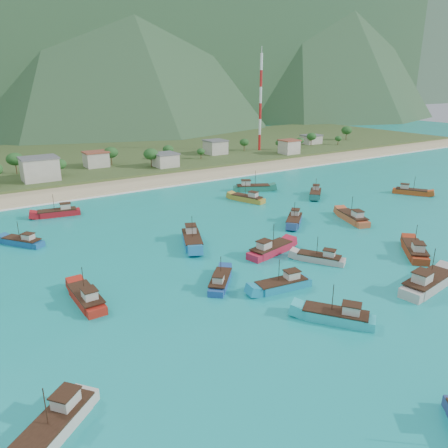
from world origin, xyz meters
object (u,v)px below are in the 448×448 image
boat_5 (252,188)px  boat_13 (410,192)px  boat_12 (320,259)px  boat_26 (415,251)px  boat_4 (220,282)px  boat_7 (58,213)px  boat_25 (315,194)px  boat_21 (353,218)px  boat_6 (294,221)px  boat_0 (337,317)px  boat_27 (55,426)px  boat_2 (248,199)px  boat_10 (192,240)px  boat_20 (427,284)px  boat_18 (23,242)px  boat_22 (87,299)px  boat_23 (270,250)px  boat_3 (282,285)px  radio_tower (260,103)px

boat_5 → boat_13: size_ratio=1.16×
boat_12 → boat_26: (18.87, -8.18, 0.21)m
boat_4 → boat_13: 87.57m
boat_7 → boat_25: size_ratio=1.15×
boat_7 → boat_21: 77.08m
boat_6 → boat_13: (50.59, 2.08, -0.00)m
boat_0 → boat_27: 40.61m
boat_2 → boat_7: bearing=142.1°
boat_7 → boat_27: bearing=176.8°
boat_10 → boat_26: 46.89m
boat_7 → boat_20: size_ratio=0.84×
boat_6 → boat_7: bearing=9.3°
boat_10 → boat_12: (16.63, -22.45, -0.29)m
boat_4 → boat_18: (-25.65, 40.23, 0.02)m
boat_18 → boat_27: size_ratio=0.89×
boat_21 → boat_25: boat_21 is taller
boat_4 → boat_27: size_ratio=0.83×
boat_22 → boat_23: size_ratio=0.93×
boat_5 → boat_21: (2.27, -39.79, -0.04)m
boat_12 → boat_25: bearing=14.7°
boat_3 → boat_5: bearing=-24.7°
boat_6 → boat_20: size_ratio=0.73×
boat_6 → boat_13: bearing=-129.4°
boat_23 → boat_27: 55.36m
boat_3 → boat_23: boat_23 is taller
boat_10 → boat_20: (23.49, -41.23, 0.10)m
boat_26 → boat_4: bearing=-150.3°
boat_2 → boat_3: bearing=-140.7°
boat_4 → boat_27: boat_27 is taller
boat_0 → boat_18: 68.84m
boat_13 → boat_25: bearing=-59.4°
boat_12 → boat_26: 20.57m
boat_2 → boat_10: bearing=-165.5°
boat_7 → boat_22: size_ratio=1.02×
boat_0 → boat_25: size_ratio=1.08×
boat_2 → boat_20: (-7.62, -63.22, 0.27)m
boat_0 → boat_26: boat_26 is taller
radio_tower → boat_10: radio_tower is taller
radio_tower → boat_10: size_ratio=3.52×
boat_6 → boat_25: size_ratio=1.00×
boat_18 → boat_25: (83.67, -4.48, 0.09)m
boat_6 → boat_18: (-60.03, 21.13, -0.08)m
boat_4 → radio_tower: bearing=92.3°
boat_3 → boat_23: bearing=-23.7°
radio_tower → boat_18: (-119.22, -70.51, -23.06)m
boat_7 → boat_13: boat_7 is taller
boat_10 → boat_22: boat_10 is taller
boat_25 → boat_0: bearing=95.3°
boat_20 → boat_12: bearing=-167.8°
boat_4 → boat_13: boat_13 is taller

